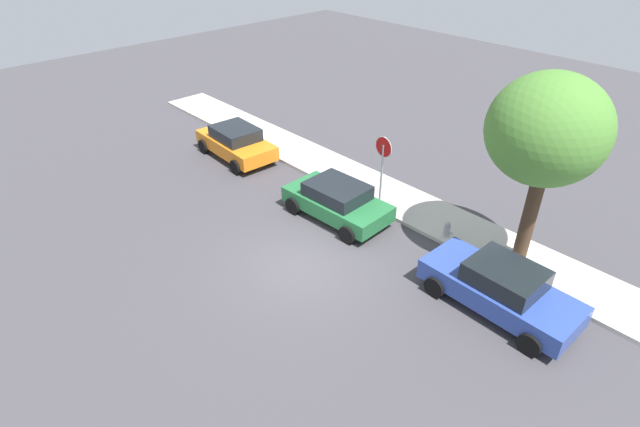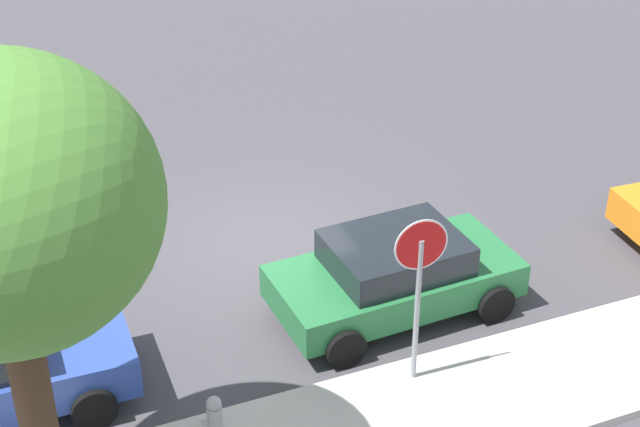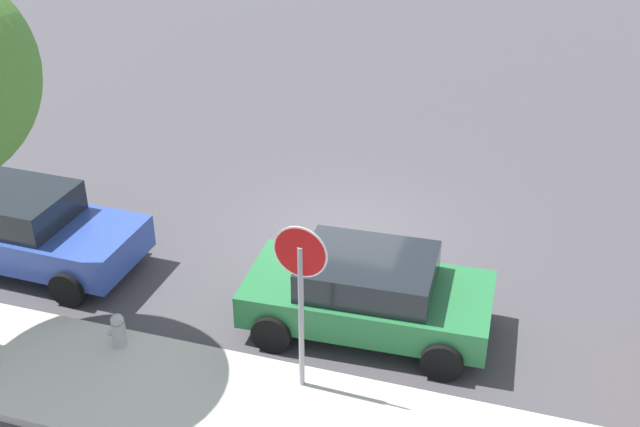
# 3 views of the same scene
# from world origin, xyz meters

# --- Properties ---
(ground_plane) EXTENTS (60.00, 60.00, 0.00)m
(ground_plane) POSITION_xyz_m (0.00, 0.00, 0.00)
(ground_plane) COLOR #423F44
(sidewalk_curb) EXTENTS (32.00, 2.25, 0.14)m
(sidewalk_curb) POSITION_xyz_m (0.00, 5.24, 0.07)
(sidewalk_curb) COLOR beige
(sidewalk_curb) RESTS_ON ground_plane
(stop_sign) EXTENTS (0.78, 0.08, 2.81)m
(stop_sign) POSITION_xyz_m (-0.64, 4.51, 1.93)
(stop_sign) COLOR gray
(stop_sign) RESTS_ON ground_plane
(parked_car_green) EXTENTS (3.99, 2.20, 1.36)m
(parked_car_green) POSITION_xyz_m (-1.17, 2.76, 0.71)
(parked_car_green) COLOR #236B38
(parked_car_green) RESTS_ON ground_plane
(parked_car_blue) EXTENTS (4.39, 2.09, 1.48)m
(parked_car_blue) POSITION_xyz_m (5.31, 2.69, 0.74)
(parked_car_blue) COLOR #2D479E
(parked_car_blue) RESTS_ON ground_plane
(parked_car_orange) EXTENTS (4.06, 2.19, 1.43)m
(parked_car_orange) POSITION_xyz_m (-7.76, 3.02, 0.74)
(parked_car_orange) COLOR orange
(parked_car_orange) RESTS_ON ground_plane
(street_tree_near_corner) EXTENTS (3.34, 3.34, 6.10)m
(street_tree_near_corner) POSITION_xyz_m (4.56, 5.07, 4.47)
(street_tree_near_corner) COLOR #422D1E
(street_tree_near_corner) RESTS_ON ground_plane
(fire_hydrant) EXTENTS (0.30, 0.22, 0.72)m
(fire_hydrant) POSITION_xyz_m (2.37, 4.49, 0.36)
(fire_hydrant) COLOR #A5A5A8
(fire_hydrant) RESTS_ON ground_plane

